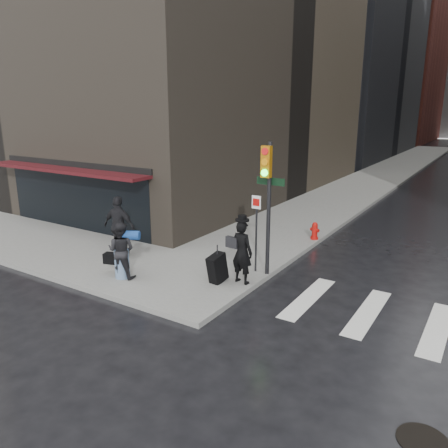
{
  "coord_description": "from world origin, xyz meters",
  "views": [
    {
      "loc": [
        7.43,
        -9.44,
        5.02
      ],
      "look_at": [
        0.0,
        2.24,
        1.3
      ],
      "focal_mm": 35.0,
      "sensor_mm": 36.0,
      "label": 1
    }
  ],
  "objects": [
    {
      "name": "man_jeans",
      "position": [
        -1.57,
        -0.88,
        0.99
      ],
      "size": [
        1.22,
        0.86,
        1.68
      ],
      "rotation": [
        0.0,
        0.0,
        3.46
      ],
      "color": "black",
      "rests_on": "ground"
    },
    {
      "name": "storefront",
      "position": [
        -7.0,
        1.9,
        1.83
      ],
      "size": [
        8.4,
        1.11,
        2.83
      ],
      "color": "black",
      "rests_on": "ground"
    },
    {
      "name": "man_greycoat",
      "position": [
        -3.05,
        0.52,
        1.17
      ],
      "size": [
        1.25,
        0.65,
        2.03
      ],
      "rotation": [
        0.0,
        0.0,
        3.28
      ],
      "color": "black",
      "rests_on": "ground"
    },
    {
      "name": "ground",
      "position": [
        0.0,
        0.0,
        0.0
      ],
      "size": [
        140.0,
        140.0,
        0.0
      ],
      "primitive_type": "plane",
      "color": "black",
      "rests_on": "ground"
    },
    {
      "name": "man_overcoat",
      "position": [
        1.48,
        0.59,
        1.0
      ],
      "size": [
        1.13,
        0.99,
        2.02
      ],
      "rotation": [
        0.0,
        0.0,
        3.04
      ],
      "color": "black",
      "rests_on": "ground"
    },
    {
      "name": "fire_hydrant",
      "position": [
        1.8,
        5.82,
        0.45
      ],
      "size": [
        0.39,
        0.29,
        0.67
      ],
      "rotation": [
        0.0,
        0.0,
        -0.32
      ],
      "color": "#A90E0A",
      "rests_on": "ground"
    },
    {
      "name": "sidewalk_left",
      "position": [
        0.0,
        27.0,
        0.07
      ],
      "size": [
        4.0,
        50.0,
        0.15
      ],
      "primitive_type": "cube",
      "color": "slate",
      "rests_on": "ground"
    },
    {
      "name": "bldg_left_far",
      "position": [
        -13.0,
        62.0,
        13.0
      ],
      "size": [
        22.0,
        20.0,
        26.0
      ],
      "primitive_type": "cube",
      "color": "#5D261F",
      "rests_on": "ground"
    },
    {
      "name": "traffic_light",
      "position": [
        1.86,
        1.58,
        2.69
      ],
      "size": [
        0.98,
        0.44,
        3.94
      ],
      "rotation": [
        0.0,
        0.0,
        -0.01
      ],
      "color": "black",
      "rests_on": "ground"
    }
  ]
}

